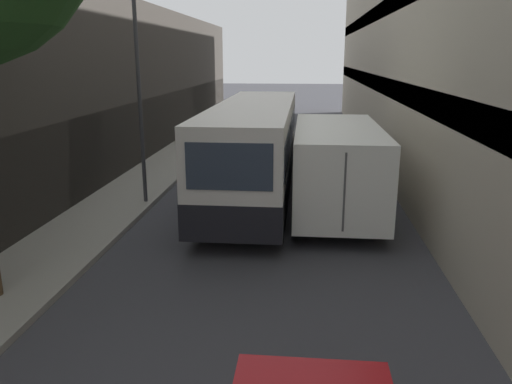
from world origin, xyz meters
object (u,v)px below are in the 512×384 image
panel_van (258,125)px  street_lamp (136,31)px  bus (255,148)px  box_truck (334,160)px

panel_van → street_lamp: size_ratio=0.56×
bus → street_lamp: street_lamp is taller
box_truck → street_lamp: bearing=-173.2°
panel_van → street_lamp: 12.77m
box_truck → street_lamp: street_lamp is taller
bus → panel_van: 10.27m
bus → panel_van: bus is taller
panel_van → bus: bearing=-85.2°
box_truck → panel_van: box_truck is taller
box_truck → bus: bearing=161.9°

